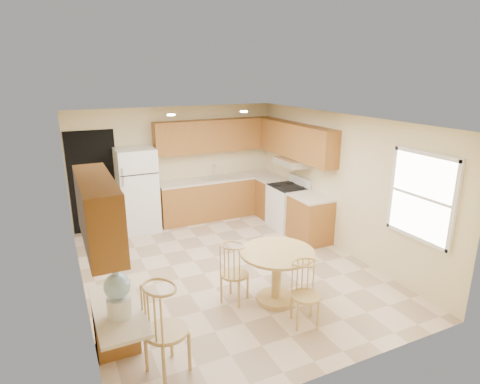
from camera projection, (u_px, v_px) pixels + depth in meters
name	position (u px, v px, depth m)	size (l,w,h in m)	color
floor	(227.00, 268.00, 6.79)	(5.50, 5.50, 0.00)	beige
ceiling	(225.00, 120.00, 6.07)	(4.50, 5.50, 0.02)	white
wall_back	(176.00, 164.00, 8.81)	(4.50, 0.02, 2.50)	beige
wall_front	(334.00, 272.00, 4.05)	(4.50, 0.02, 2.50)	beige
wall_left	(76.00, 219.00, 5.51)	(0.02, 5.50, 2.50)	beige
wall_right	(338.00, 182.00, 7.36)	(0.02, 5.50, 2.50)	beige
doorway	(94.00, 182.00, 8.14)	(0.90, 0.02, 2.10)	black
base_cab_back	(219.00, 198.00, 9.15)	(2.75, 0.60, 0.87)	#A06428
counter_back	(219.00, 179.00, 9.02)	(2.75, 0.63, 0.04)	beige
base_cab_right_a	(273.00, 199.00, 9.07)	(0.60, 0.59, 0.87)	#A06428
counter_right_a	(273.00, 180.00, 8.94)	(0.63, 0.59, 0.04)	beige
base_cab_right_b	(310.00, 220.00, 7.81)	(0.60, 0.80, 0.87)	#A06428
counter_right_b	(311.00, 197.00, 7.68)	(0.63, 0.80, 0.04)	beige
upper_cab_back	(216.00, 135.00, 8.86)	(2.75, 0.33, 0.70)	#A06428
upper_cab_right	(296.00, 141.00, 8.16)	(0.33, 2.42, 0.70)	#A06428
upper_cab_left	(98.00, 212.00, 4.02)	(0.33, 1.40, 0.70)	#A06428
sink	(217.00, 178.00, 9.00)	(0.78, 0.44, 0.01)	silver
range_hood	(292.00, 162.00, 8.23)	(0.50, 0.76, 0.14)	silver
desk_pedestal	(116.00, 322.00, 4.73)	(0.48, 0.42, 0.72)	#A06428
desk_top	(118.00, 310.00, 4.29)	(0.50, 1.20, 0.04)	beige
window	(422.00, 197.00, 5.67)	(0.06, 1.12, 1.30)	white
can_light_a	(171.00, 115.00, 6.91)	(0.14, 0.14, 0.02)	white
can_light_b	(244.00, 112.00, 7.49)	(0.14, 0.14, 0.02)	white
refrigerator	(137.00, 190.00, 8.23)	(0.77, 0.74, 1.74)	white
stove	(288.00, 206.00, 8.47)	(0.65, 0.76, 1.09)	white
dining_table	(277.00, 268.00, 5.71)	(1.05, 1.05, 0.78)	tan
chair_table_a	(237.00, 269.00, 5.61)	(0.39, 0.49, 0.89)	tan
chair_table_b	(309.00, 291.00, 5.09)	(0.38, 0.41, 0.86)	tan
chair_desk	(168.00, 325.00, 4.20)	(0.47, 0.61, 1.06)	tan
water_crock	(118.00, 294.00, 4.08)	(0.27, 0.27, 0.56)	white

